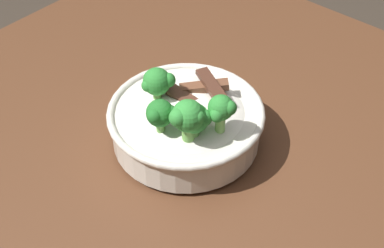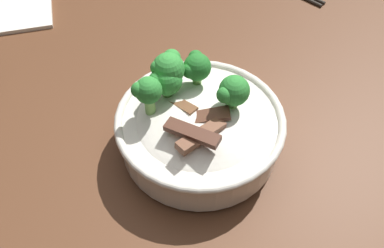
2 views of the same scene
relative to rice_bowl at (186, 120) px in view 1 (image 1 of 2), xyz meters
name	(u,v)px [view 1 (image 1 of 2)]	position (x,y,z in m)	size (l,w,h in m)	color
dining_table	(146,242)	(0.13, 0.03, -0.16)	(1.29, 1.08, 0.82)	#56331E
rice_bowl	(186,120)	(0.00, 0.00, 0.00)	(0.25, 0.25, 0.14)	silver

